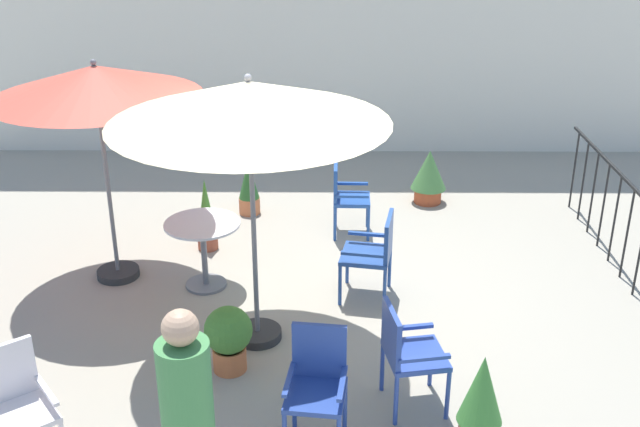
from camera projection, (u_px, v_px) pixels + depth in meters
name	position (u px, v px, depth m)	size (l,w,h in m)	color
ground_plane	(320.00, 312.00, 7.52)	(60.00, 60.00, 0.00)	#9E9684
patio_umbrella_0	(249.00, 105.00, 6.21)	(2.33, 2.33, 2.46)	#2D2D2D
patio_umbrella_1	(96.00, 84.00, 7.35)	(2.03, 2.03, 2.31)	#2D2D2D
cafe_table_0	(203.00, 242.00, 7.80)	(0.76, 0.76, 0.71)	silver
patio_chair_0	(317.00, 380.00, 5.61)	(0.47, 0.50, 0.94)	#294493
patio_chair_1	(406.00, 350.00, 6.00)	(0.52, 0.55, 0.89)	#2B4599
patio_chair_2	(374.00, 250.00, 7.60)	(0.56, 0.57, 0.88)	#284B90
patio_chair_3	(15.00, 400.00, 5.41)	(0.63, 0.63, 0.92)	white
patio_chair_4	(346.00, 194.00, 8.96)	(0.43, 0.44, 0.86)	#234C98
potted_plant_0	(229.00, 336.00, 6.53)	(0.41, 0.41, 0.60)	#CE6B3A
potted_plant_1	(206.00, 216.00, 8.63)	(0.23, 0.23, 0.85)	#994932
potted_plant_2	(481.00, 399.00, 5.63)	(0.34, 0.34, 0.78)	brown
potted_plant_3	(429.00, 175.00, 9.87)	(0.45, 0.45, 0.70)	#B04A29
potted_plant_4	(249.00, 188.00, 9.56)	(0.26, 0.26, 0.69)	#C06A42
standing_person	(189.00, 426.00, 4.66)	(0.38, 0.38, 1.66)	#33333D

